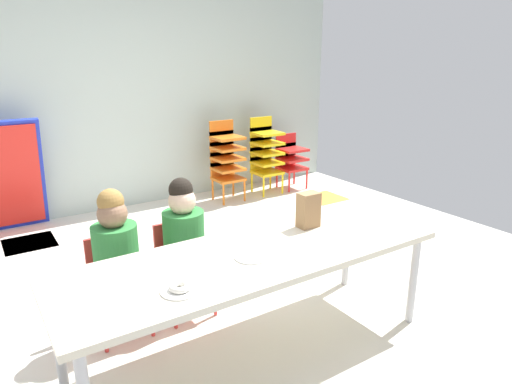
{
  "coord_description": "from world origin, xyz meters",
  "views": [
    {
      "loc": [
        -1.26,
        -2.51,
        1.64
      ],
      "look_at": [
        0.14,
        -0.37,
        0.87
      ],
      "focal_mm": 31.77,
      "sensor_mm": 36.0,
      "label": 1
    }
  ],
  "objects_px": {
    "craft_table": "(255,260)",
    "seated_child_near_camera": "(115,250)",
    "seated_child_middle_seat": "(183,235)",
    "paper_bag_brown": "(308,210)",
    "paper_plate_center_table": "(251,257)",
    "kid_chair_orange_stack": "(226,156)",
    "kid_chair_red_stack": "(290,157)",
    "kid_chair_yellow_stack": "(265,151)",
    "donut_powdered_on_plate": "(180,287)",
    "paper_plate_near_edge": "(180,290)"
  },
  "relations": [
    {
      "from": "craft_table",
      "to": "seated_child_near_camera",
      "type": "bearing_deg",
      "value": 135.28
    },
    {
      "from": "seated_child_middle_seat",
      "to": "paper_bag_brown",
      "type": "distance_m",
      "value": 0.8
    },
    {
      "from": "seated_child_middle_seat",
      "to": "paper_bag_brown",
      "type": "relative_size",
      "value": 4.17
    },
    {
      "from": "paper_bag_brown",
      "to": "paper_plate_center_table",
      "type": "xyz_separation_m",
      "value": [
        -0.54,
        -0.19,
        -0.11
      ]
    },
    {
      "from": "kid_chair_orange_stack",
      "to": "paper_bag_brown",
      "type": "xyz_separation_m",
      "value": [
        -0.79,
        -2.43,
        0.21
      ]
    },
    {
      "from": "kid_chair_orange_stack",
      "to": "kid_chair_red_stack",
      "type": "relative_size",
      "value": 1.35
    },
    {
      "from": "kid_chair_yellow_stack",
      "to": "paper_bag_brown",
      "type": "distance_m",
      "value": 2.78
    },
    {
      "from": "craft_table",
      "to": "donut_powdered_on_plate",
      "type": "bearing_deg",
      "value": -162.21
    },
    {
      "from": "kid_chair_yellow_stack",
      "to": "paper_plate_near_edge",
      "type": "height_order",
      "value": "kid_chair_yellow_stack"
    },
    {
      "from": "craft_table",
      "to": "paper_plate_center_table",
      "type": "relative_size",
      "value": 11.89
    },
    {
      "from": "seated_child_middle_seat",
      "to": "paper_plate_center_table",
      "type": "distance_m",
      "value": 0.64
    },
    {
      "from": "kid_chair_orange_stack",
      "to": "kid_chair_yellow_stack",
      "type": "xyz_separation_m",
      "value": [
        0.55,
        0.0,
        0.0
      ]
    },
    {
      "from": "seated_child_middle_seat",
      "to": "kid_chair_red_stack",
      "type": "xyz_separation_m",
      "value": [
        2.37,
        1.98,
        -0.16
      ]
    },
    {
      "from": "seated_child_near_camera",
      "to": "paper_plate_near_edge",
      "type": "relative_size",
      "value": 5.1
    },
    {
      "from": "paper_bag_brown",
      "to": "paper_plate_near_edge",
      "type": "bearing_deg",
      "value": -163.02
    },
    {
      "from": "craft_table",
      "to": "seated_child_near_camera",
      "type": "xyz_separation_m",
      "value": [
        -0.59,
        0.58,
        -0.01
      ]
    },
    {
      "from": "seated_child_near_camera",
      "to": "paper_plate_center_table",
      "type": "distance_m",
      "value": 0.83
    },
    {
      "from": "craft_table",
      "to": "kid_chair_red_stack",
      "type": "height_order",
      "value": "kid_chair_red_stack"
    },
    {
      "from": "kid_chair_red_stack",
      "to": "paper_plate_near_edge",
      "type": "distance_m",
      "value": 3.86
    },
    {
      "from": "craft_table",
      "to": "kid_chair_red_stack",
      "type": "relative_size",
      "value": 3.15
    },
    {
      "from": "kid_chair_orange_stack",
      "to": "paper_bag_brown",
      "type": "bearing_deg",
      "value": -108.09
    },
    {
      "from": "seated_child_near_camera",
      "to": "kid_chair_yellow_stack",
      "type": "height_order",
      "value": "seated_child_near_camera"
    },
    {
      "from": "seated_child_middle_seat",
      "to": "paper_plate_center_table",
      "type": "relative_size",
      "value": 5.1
    },
    {
      "from": "seated_child_near_camera",
      "to": "kid_chair_orange_stack",
      "type": "distance_m",
      "value": 2.72
    },
    {
      "from": "craft_table",
      "to": "kid_chair_red_stack",
      "type": "bearing_deg",
      "value": 49.32
    },
    {
      "from": "kid_chair_red_stack",
      "to": "seated_child_middle_seat",
      "type": "bearing_deg",
      "value": -140.04
    },
    {
      "from": "kid_chair_orange_stack",
      "to": "paper_bag_brown",
      "type": "relative_size",
      "value": 4.18
    },
    {
      "from": "paper_plate_center_table",
      "to": "paper_bag_brown",
      "type": "bearing_deg",
      "value": 19.1
    },
    {
      "from": "seated_child_middle_seat",
      "to": "paper_plate_near_edge",
      "type": "bearing_deg",
      "value": -115.29
    },
    {
      "from": "kid_chair_yellow_stack",
      "to": "kid_chair_red_stack",
      "type": "distance_m",
      "value": 0.4
    },
    {
      "from": "seated_child_near_camera",
      "to": "paper_plate_center_table",
      "type": "xyz_separation_m",
      "value": [
        0.54,
        -0.63,
        0.07
      ]
    },
    {
      "from": "craft_table",
      "to": "paper_plate_near_edge",
      "type": "height_order",
      "value": "paper_plate_near_edge"
    },
    {
      "from": "seated_child_near_camera",
      "to": "kid_chair_red_stack",
      "type": "relative_size",
      "value": 1.35
    },
    {
      "from": "craft_table",
      "to": "kid_chair_red_stack",
      "type": "xyz_separation_m",
      "value": [
        2.21,
        2.57,
        -0.17
      ]
    },
    {
      "from": "kid_chair_orange_stack",
      "to": "kid_chair_yellow_stack",
      "type": "height_order",
      "value": "same"
    },
    {
      "from": "craft_table",
      "to": "seated_child_near_camera",
      "type": "distance_m",
      "value": 0.83
    },
    {
      "from": "craft_table",
      "to": "paper_plate_center_table",
      "type": "height_order",
      "value": "paper_plate_center_table"
    },
    {
      "from": "paper_bag_brown",
      "to": "seated_child_middle_seat",
      "type": "bearing_deg",
      "value": 145.47
    },
    {
      "from": "paper_plate_center_table",
      "to": "seated_child_near_camera",
      "type": "bearing_deg",
      "value": 130.4
    },
    {
      "from": "kid_chair_red_stack",
      "to": "paper_plate_center_table",
      "type": "distance_m",
      "value": 3.46
    },
    {
      "from": "craft_table",
      "to": "paper_bag_brown",
      "type": "relative_size",
      "value": 9.73
    },
    {
      "from": "seated_child_near_camera",
      "to": "kid_chair_yellow_stack",
      "type": "relative_size",
      "value": 1.0
    },
    {
      "from": "kid_chair_red_stack",
      "to": "donut_powdered_on_plate",
      "type": "xyz_separation_m",
      "value": [
        -2.72,
        -2.73,
        0.24
      ]
    },
    {
      "from": "donut_powdered_on_plate",
      "to": "kid_chair_orange_stack",
      "type": "bearing_deg",
      "value": 56.75
    },
    {
      "from": "paper_plate_near_edge",
      "to": "seated_child_middle_seat",
      "type": "bearing_deg",
      "value": 64.71
    },
    {
      "from": "kid_chair_red_stack",
      "to": "kid_chair_orange_stack",
      "type": "bearing_deg",
      "value": 179.95
    },
    {
      "from": "kid_chair_yellow_stack",
      "to": "paper_bag_brown",
      "type": "relative_size",
      "value": 4.18
    },
    {
      "from": "seated_child_middle_seat",
      "to": "kid_chair_red_stack",
      "type": "relative_size",
      "value": 1.35
    },
    {
      "from": "kid_chair_yellow_stack",
      "to": "donut_powdered_on_plate",
      "type": "bearing_deg",
      "value": -130.55
    },
    {
      "from": "kid_chair_yellow_stack",
      "to": "seated_child_middle_seat",
      "type": "bearing_deg",
      "value": -135.01
    }
  ]
}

